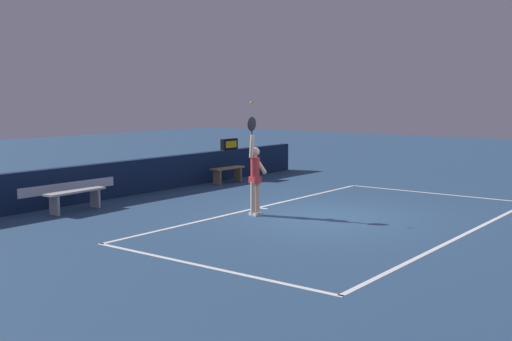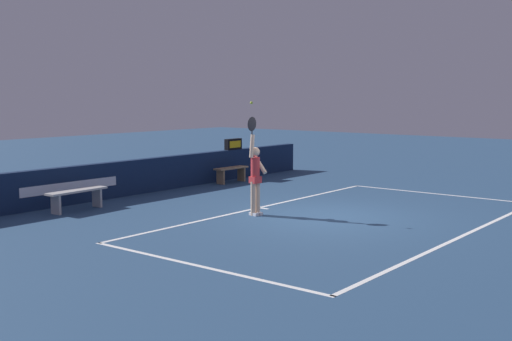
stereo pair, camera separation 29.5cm
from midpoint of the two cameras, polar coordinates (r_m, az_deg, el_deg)
The scene contains 8 objects.
ground_plane at distance 15.38m, azimuth 5.55°, elevation -4.11°, with size 60.00×60.00×0.00m, color navy.
court_lines at distance 15.05m, azimuth 7.66°, elevation -4.37°, with size 10.22×5.44×0.00m.
back_wall at distance 19.28m, azimuth -10.37°, elevation -0.46°, with size 14.72×0.26×1.01m.
speed_display at distance 22.04m, azimuth -2.78°, elevation 2.35°, with size 0.73×0.18×0.37m.
tennis_player at distance 15.35m, azimuth -0.63°, elevation -0.38°, with size 0.45×0.42×2.39m.
tennis_ball at distance 15.02m, azimuth -0.98°, elevation 6.04°, with size 0.07×0.07×0.07m.
courtside_bench_near at distance 16.61m, azimuth -16.27°, elevation -2.12°, with size 1.72×0.47×0.52m.
courtside_bench_far at distance 21.12m, azimuth -2.94°, elevation -0.07°, with size 1.33×0.42×0.51m.
Camera 1 is at (-12.94, -7.83, 2.90)m, focal length 44.96 mm.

